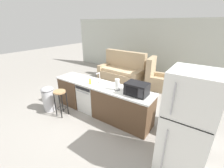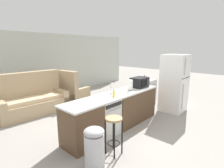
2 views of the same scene
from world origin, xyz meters
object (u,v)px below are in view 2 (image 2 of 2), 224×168
at_px(dishwasher, 105,117).
at_px(armchair, 73,93).
at_px(stove_range, 144,92).
at_px(bar_stool, 114,128).
at_px(paper_towel_roll, 131,85).
at_px(soap_bottle, 114,94).
at_px(couch, 32,101).
at_px(refrigerator, 174,83).
at_px(microwave, 140,82).
at_px(trash_bin, 94,148).
at_px(kettle, 145,78).

xyz_separation_m(dishwasher, armchair, (1.00, 2.64, -0.07)).
bearing_deg(stove_range, bar_stool, -157.96).
bearing_deg(dishwasher, paper_towel_roll, -2.71).
height_order(soap_bottle, couch, couch).
bearing_deg(couch, dishwasher, -78.70).
bearing_deg(refrigerator, dishwasher, 168.07).
height_order(refrigerator, armchair, refrigerator).
xyz_separation_m(stove_range, couch, (-3.13, 2.12, -0.06)).
distance_m(microwave, bar_stool, 2.09).
bearing_deg(refrigerator, trash_bin, -177.25).
xyz_separation_m(kettle, couch, (-2.97, 2.24, -0.59)).
distance_m(paper_towel_roll, bar_stool, 1.63).
bearing_deg(microwave, trash_bin, -163.53).
bearing_deg(refrigerator, stove_range, 89.99).
bearing_deg(stove_range, couch, 145.95).
height_order(microwave, trash_bin, microwave).
distance_m(stove_range, refrigerator, 1.19).
relative_size(refrigerator, paper_towel_roll, 6.43).
distance_m(dishwasher, microwave, 1.58).
height_order(refrigerator, microwave, refrigerator).
bearing_deg(refrigerator, armchair, 116.67).
height_order(kettle, couch, couch).
xyz_separation_m(microwave, paper_towel_roll, (-0.50, -0.04, -0.00)).
xyz_separation_m(paper_towel_roll, armchair, (0.05, 2.68, -0.69)).
height_order(trash_bin, couch, couch).
xyz_separation_m(trash_bin, armchair, (1.99, 3.36, -0.03)).
bearing_deg(couch, armchair, -0.96).
bearing_deg(trash_bin, kettle, 18.50).
bearing_deg(kettle, soap_bottle, -166.04).
relative_size(dishwasher, paper_towel_roll, 2.98).
xyz_separation_m(soap_bottle, bar_stool, (-0.62, -0.55, -0.44)).
xyz_separation_m(couch, armchair, (1.53, -0.03, -0.04)).
xyz_separation_m(dishwasher, refrigerator, (2.60, -0.55, 0.49)).
relative_size(soap_bottle, trash_bin, 0.24).
bearing_deg(stove_range, microwave, -154.46).
bearing_deg(trash_bin, bar_stool, 3.46).
bearing_deg(kettle, dishwasher, -170.15).
bearing_deg(armchair, refrigerator, -63.33).
bearing_deg(dishwasher, trash_bin, -143.83).
height_order(stove_range, trash_bin, stove_range).
distance_m(paper_towel_roll, armchair, 2.77).
relative_size(kettle, bar_stool, 0.28).
bearing_deg(dishwasher, couch, 101.30).
distance_m(microwave, couch, 3.39).
bearing_deg(stove_range, armchair, 127.45).
bearing_deg(soap_bottle, dishwasher, 137.89).
bearing_deg(armchair, microwave, -80.30).
bearing_deg(paper_towel_roll, stove_range, 19.78).
xyz_separation_m(paper_towel_roll, kettle, (1.48, 0.47, -0.05)).
distance_m(refrigerator, kettle, 0.99).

